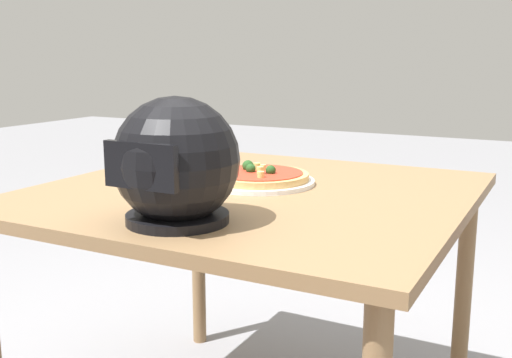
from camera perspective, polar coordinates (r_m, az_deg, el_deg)
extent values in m
cube|color=olive|center=(1.60, -0.30, -1.45)|extent=(1.08, 1.05, 0.03)
cylinder|color=olive|center=(2.00, 18.73, -10.56)|extent=(0.05, 0.05, 0.71)
cylinder|color=olive|center=(2.32, -5.40, -6.86)|extent=(0.05, 0.05, 0.71)
cylinder|color=white|center=(1.66, 0.29, -0.25)|extent=(0.30, 0.30, 0.01)
cylinder|color=tan|center=(1.66, 0.29, 0.25)|extent=(0.27, 0.27, 0.02)
cylinder|color=red|center=(1.66, 0.29, 0.61)|extent=(0.24, 0.24, 0.00)
sphere|color=#234C1E|center=(1.64, 1.38, 0.83)|extent=(0.03, 0.03, 0.03)
sphere|color=#234C1E|center=(1.69, -0.75, 1.22)|extent=(0.03, 0.03, 0.03)
sphere|color=#234C1E|center=(1.66, -0.50, 0.96)|extent=(0.03, 0.03, 0.03)
cylinder|color=#E0D172|center=(1.61, -2.18, 0.59)|extent=(0.02, 0.02, 0.01)
cylinder|color=#E0D172|center=(1.69, 0.63, 1.11)|extent=(0.02, 0.02, 0.01)
cylinder|color=#E0D172|center=(1.69, 0.09, 1.20)|extent=(0.03, 0.03, 0.02)
cylinder|color=#E0D172|center=(1.63, 0.51, 0.81)|extent=(0.02, 0.02, 0.02)
cylinder|color=#E0D172|center=(1.58, 0.37, 0.41)|extent=(0.03, 0.03, 0.02)
sphere|color=black|center=(1.27, -7.45, 1.75)|extent=(0.26, 0.26, 0.26)
cylinder|color=black|center=(1.29, -7.31, -3.59)|extent=(0.22, 0.22, 0.02)
cube|color=black|center=(1.17, -10.71, 1.20)|extent=(0.16, 0.02, 0.09)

